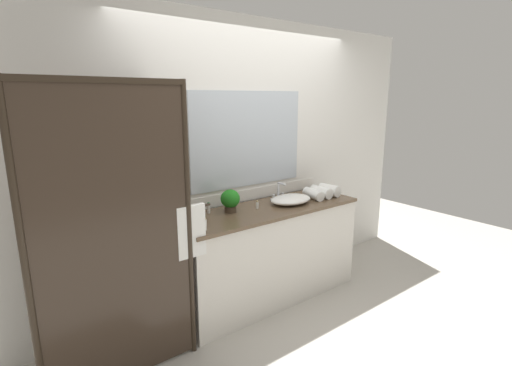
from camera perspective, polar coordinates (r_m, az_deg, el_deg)
The scene contains 13 objects.
ground_plane at distance 3.80m, azimuth 1.88°, elevation -16.83°, with size 8.00×8.00×0.00m, color #B7B2A8.
wall_back_with_mirror at distance 3.62m, azimuth -1.41°, elevation 3.66°, with size 4.40×0.06×2.60m.
vanity_cabinet at distance 3.61m, azimuth 1.84°, elevation -10.54°, with size 1.80×0.58×0.90m.
shower_enclosure at distance 2.65m, azimuth -17.24°, elevation -6.66°, with size 1.20×0.59×2.00m.
sink_basin at distance 3.58m, azimuth 5.28°, elevation -2.48°, with size 0.42×0.30×0.08m, color white.
faucet at distance 3.70m, azimuth 3.49°, elevation -1.67°, with size 0.17×0.12×0.18m.
potted_plant at distance 3.29m, azimuth -3.93°, elevation -2.55°, with size 0.17×0.17×0.20m.
amenity_bottle_shampoo at distance 3.40m, azimuth 0.19°, elevation -3.32°, with size 0.02×0.02×0.07m.
amenity_bottle_lotion at distance 2.88m, azimuth -7.79°, elevation -6.25°, with size 0.03×0.03×0.10m.
amenity_bottle_conditioner at distance 3.29m, azimuth -7.20°, elevation -3.79°, with size 0.03×0.03×0.09m.
rolled_towel_near_edge at distance 3.91m, azimuth 11.08°, elevation -1.06°, with size 0.12×0.12×0.21m, color white.
rolled_towel_middle at distance 3.84m, azimuth 9.84°, elevation -1.35°, with size 0.10×0.10×0.24m, color white.
rolled_towel_far_edge at distance 3.76m, azimuth 8.69°, elevation -1.67°, with size 0.10×0.10×0.25m, color white.
Camera 1 is at (-2.09, -2.56, 1.88)m, focal length 26.35 mm.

